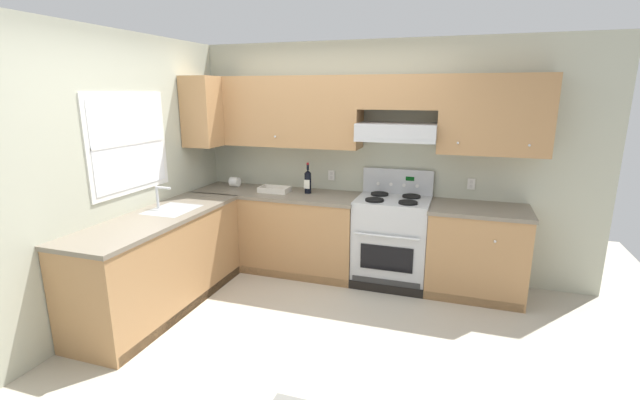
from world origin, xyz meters
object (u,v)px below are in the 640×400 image
Objects in this scene: stove at (392,240)px; paper_towel_roll at (235,182)px; wine_bottle at (308,181)px; bowl at (275,190)px.

stove is 1.98m from paper_towel_roll.
paper_towel_roll is (-1.91, 0.10, 0.49)m from stove.
bowl is at bearing -169.87° from wine_bottle.
stove is 10.41× the size of paper_towel_roll.
wine_bottle is 0.95m from paper_towel_roll.
wine_bottle is 2.99× the size of paper_towel_roll.
stove is 3.54× the size of bowl.
bowl is 2.94× the size of paper_towel_roll.
bowl is at bearing -179.24° from stove.
bowl is at bearing -11.79° from paper_towel_roll.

